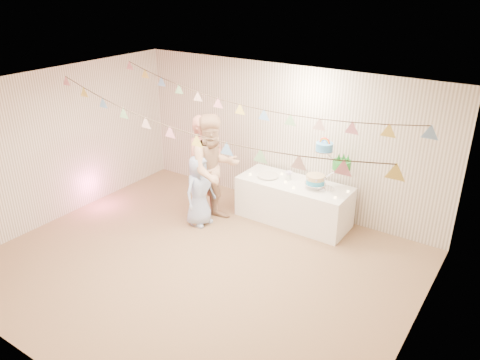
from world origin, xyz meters
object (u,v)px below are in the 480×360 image
Objects in this scene: person_adult_a at (205,167)px; person_child at (199,190)px; table at (294,202)px; cake_stand at (328,165)px; person_adult_b at (214,170)px.

person_adult_a is 1.45× the size of person_child.
table is 2.34× the size of cake_stand.
person_adult_a is at bearing -156.08° from table.
cake_stand is 2.17m from person_child.
person_child is at bearing -142.61° from table.
person_adult_b reaches higher than person_child.
person_child reaches higher than table.
person_adult_b reaches higher than table.
person_adult_b is at bearing -146.62° from table.
cake_stand is at bearing -54.47° from person_child.
cake_stand reaches higher than person_child.
cake_stand is at bearing 5.19° from table.
person_child is at bearing -150.64° from cake_stand.
table is at bearing -45.45° from person_adult_a.
cake_stand reaches higher than table.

